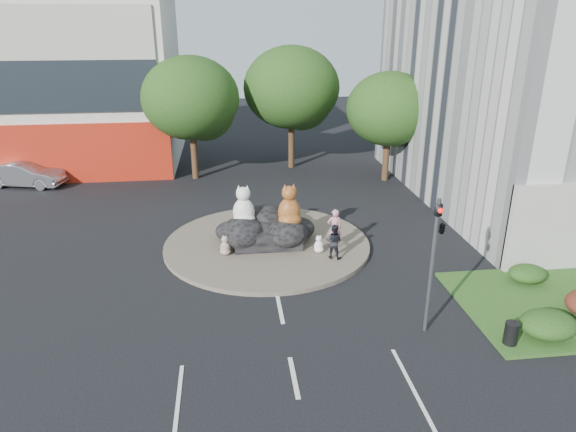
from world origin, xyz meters
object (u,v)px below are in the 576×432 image
Objects in this scene: pedestrian_dark at (334,241)px; parked_car at (25,174)px; cat_tabby at (289,205)px; pedestrian_pink at (335,228)px; kitten_white at (319,243)px; cat_white at (244,205)px; kitten_calico at (225,245)px; litter_bin at (511,333)px.

pedestrian_dark is 0.32× the size of parked_car.
cat_tabby reaches higher than pedestrian_pink.
pedestrian_dark reaches higher than kitten_white.
parked_car is (-16.13, 11.65, -1.31)m from cat_tabby.
cat_white is at bearing -115.03° from parked_car.
cat_tabby is 0.41× the size of parked_car.
cat_tabby is 3.58m from kitten_calico.
pedestrian_pink is (4.22, -1.14, -0.94)m from cat_white.
cat_white reaches higher than parked_car.
cat_tabby is 2.61× the size of litter_bin.
kitten_white is at bearing -112.62° from parked_car.
kitten_calico is at bearing -120.18° from parked_car.
cat_tabby is (2.16, -0.34, 0.04)m from cat_white.
pedestrian_pink is at bearing -75.85° from pedestrian_dark.
kitten_calico is at bearing 169.05° from kitten_white.
kitten_white is 1.06× the size of litter_bin.
pedestrian_dark is (-0.27, -1.15, -0.15)m from pedestrian_pink.
pedestrian_dark is 2.03× the size of litter_bin.
cat_tabby is at bearing -111.87° from parked_car.
kitten_calico is 5.00m from pedestrian_dark.
cat_tabby reaches higher than kitten_calico.
cat_white is 2.17m from kitten_calico.
kitten_calico is at bearing -117.61° from cat_white.
litter_bin is (4.36, -8.29, -0.64)m from pedestrian_pink.
pedestrian_dark is 22.50m from parked_car.
cat_tabby is 2.32m from kitten_white.
litter_bin is at bearing -64.12° from kitten_white.
pedestrian_dark is (4.90, -0.97, 0.33)m from kitten_calico.
pedestrian_pink is 22.04m from parked_car.
kitten_calico is at bearing 5.82° from pedestrian_pink.
cat_white is 12.85m from litter_bin.
kitten_white is at bearing 123.45° from litter_bin.
cat_tabby reaches higher than pedestrian_dark.
cat_tabby reaches higher than litter_bin.
kitten_calico is 12.52m from litter_bin.
pedestrian_pink is at bearing 20.62° from kitten_white.
cat_white reaches higher than pedestrian_dark.
pedestrian_pink is at bearing 44.18° from kitten_calico.
kitten_white is 0.17× the size of parked_car.
kitten_white is (1.24, -1.24, -1.52)m from cat_tabby.
parked_car reaches higher than kitten_white.
litter_bin is at bearing 150.51° from pedestrian_dark.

